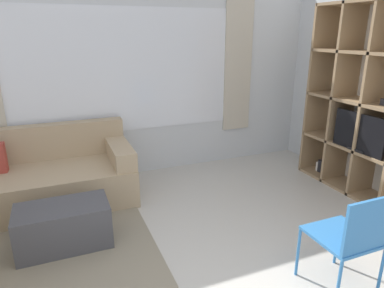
# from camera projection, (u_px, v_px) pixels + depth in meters

# --- Properties ---
(wall_back) EXTENTS (6.70, 0.11, 2.70)m
(wall_back) POSITION_uv_depth(u_px,v_px,m) (125.00, 78.00, 4.54)
(wall_back) COLOR silver
(wall_back) RESTS_ON ground_plane
(area_rug) EXTENTS (2.64, 1.67, 0.01)m
(area_rug) POSITION_uv_depth(u_px,v_px,m) (4.00, 265.00, 2.98)
(area_rug) COLOR gray
(area_rug) RESTS_ON ground_plane
(couch_main) EXTENTS (2.08, 0.98, 0.86)m
(couch_main) POSITION_uv_depth(u_px,v_px,m) (39.00, 179.00, 3.98)
(couch_main) COLOR tan
(couch_main) RESTS_ON ground_plane
(ottoman) EXTENTS (0.83, 0.46, 0.42)m
(ottoman) POSITION_uv_depth(u_px,v_px,m) (64.00, 226.00, 3.19)
(ottoman) COLOR #47474C
(ottoman) RESTS_ON ground_plane
(folding_chair) EXTENTS (0.44, 0.46, 0.86)m
(folding_chair) POSITION_uv_depth(u_px,v_px,m) (352.00, 235.00, 2.51)
(folding_chair) COLOR #3375B7
(folding_chair) RESTS_ON ground_plane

